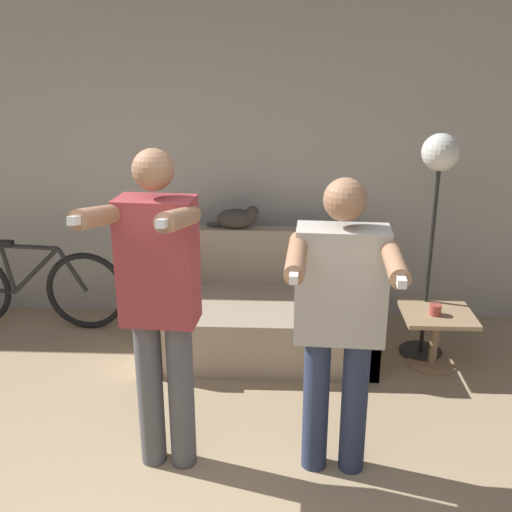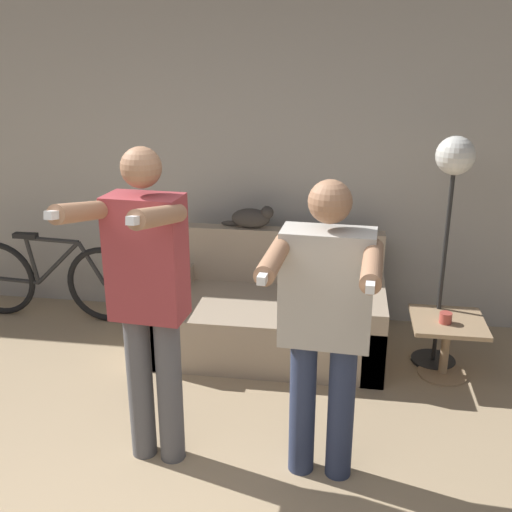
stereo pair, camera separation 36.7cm
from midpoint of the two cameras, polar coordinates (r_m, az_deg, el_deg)
name	(u,v)px [view 2 (the right image)]	position (r m, az deg, el deg)	size (l,w,h in m)	color
wall_back	(245,165)	(4.95, 1.08, 8.66)	(10.00, 0.05, 2.60)	#B7B2A8
couch	(272,315)	(4.61, 3.79, -5.71)	(1.67, 0.95, 0.85)	tan
person_left	(147,293)	(3.10, -7.00, -3.58)	(0.49, 0.69, 1.76)	#56565B
person_right	(325,316)	(3.02, 10.08, -5.71)	(0.55, 0.70, 1.63)	#2D3856
cat	(252,218)	(4.74, 1.87, 3.65)	(0.43, 0.14, 0.18)	#3D3833
floor_lamp	(452,186)	(4.30, 20.53, 6.23)	(0.32, 0.32, 1.66)	black
side_table	(447,335)	(4.46, 20.00, -7.14)	(0.49, 0.49, 0.43)	#A38460
cup	(446,318)	(4.34, 19.96, -5.61)	(0.08, 0.08, 0.08)	#B7473D
bicycle	(51,280)	(5.30, -17.10, -2.21)	(1.62, 0.07, 0.75)	black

